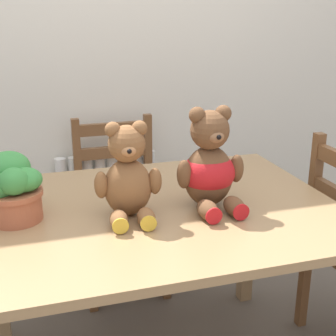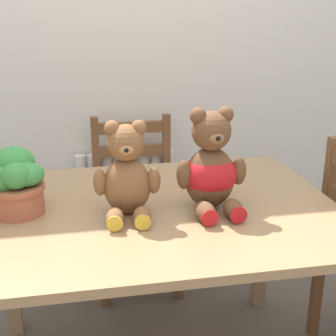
{
  "view_description": "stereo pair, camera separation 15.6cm",
  "coord_description": "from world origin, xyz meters",
  "px_view_note": "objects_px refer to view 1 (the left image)",
  "views": [
    {
      "loc": [
        -0.39,
        -0.97,
        1.41
      ],
      "look_at": [
        0.04,
        0.45,
        0.91
      ],
      "focal_mm": 50.0,
      "sensor_mm": 36.0,
      "label": 1
    },
    {
      "loc": [
        -0.24,
        -1.01,
        1.41
      ],
      "look_at": [
        0.04,
        0.45,
        0.91
      ],
      "focal_mm": 50.0,
      "sensor_mm": 36.0,
      "label": 2
    }
  ],
  "objects_px": {
    "wooden_chair_behind": "(119,203)",
    "teddy_bear_right": "(210,168)",
    "potted_plant": "(11,187)",
    "teddy_bear_left": "(128,177)"
  },
  "relations": [
    {
      "from": "wooden_chair_behind",
      "to": "teddy_bear_right",
      "type": "height_order",
      "value": "teddy_bear_right"
    },
    {
      "from": "teddy_bear_right",
      "to": "wooden_chair_behind",
      "type": "bearing_deg",
      "value": -79.88
    },
    {
      "from": "wooden_chair_behind",
      "to": "teddy_bear_left",
      "type": "relative_size",
      "value": 2.8
    },
    {
      "from": "wooden_chair_behind",
      "to": "potted_plant",
      "type": "relative_size",
      "value": 4.04
    },
    {
      "from": "wooden_chair_behind",
      "to": "teddy_bear_left",
      "type": "height_order",
      "value": "teddy_bear_left"
    },
    {
      "from": "wooden_chair_behind",
      "to": "potted_plant",
      "type": "height_order",
      "value": "potted_plant"
    },
    {
      "from": "teddy_bear_right",
      "to": "potted_plant",
      "type": "height_order",
      "value": "teddy_bear_right"
    },
    {
      "from": "teddy_bear_right",
      "to": "potted_plant",
      "type": "xyz_separation_m",
      "value": [
        -0.65,
        0.08,
        -0.03
      ]
    },
    {
      "from": "wooden_chair_behind",
      "to": "teddy_bear_left",
      "type": "distance_m",
      "value": 0.94
    },
    {
      "from": "wooden_chair_behind",
      "to": "potted_plant",
      "type": "xyz_separation_m",
      "value": [
        -0.49,
        -0.73,
        0.41
      ]
    }
  ]
}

